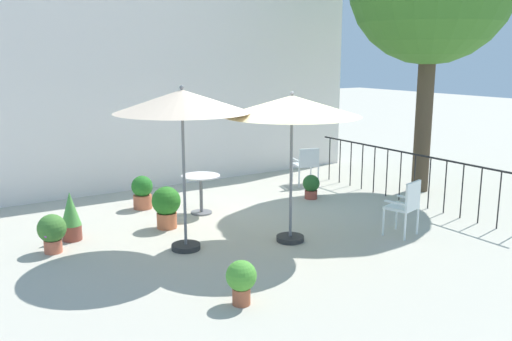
{
  "coord_description": "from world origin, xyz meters",
  "views": [
    {
      "loc": [
        -4.71,
        -7.37,
        2.9
      ],
      "look_at": [
        0.0,
        0.11,
        1.02
      ],
      "focal_mm": 38.33,
      "sensor_mm": 36.0,
      "label": 1
    }
  ],
  "objects_px": {
    "potted_plant_0": "(241,279)",
    "potted_plant_3": "(52,231)",
    "cafe_table_0": "(201,187)",
    "patio_umbrella_1": "(182,103)",
    "patio_umbrella_0": "(292,107)",
    "potted_plant_4": "(142,191)",
    "potted_plant_1": "(71,216)",
    "potted_plant_2": "(166,205)",
    "patio_chair_0": "(406,204)",
    "patio_chair_1": "(307,163)",
    "potted_plant_5": "(311,186)"
  },
  "relations": [
    {
      "from": "potted_plant_0",
      "to": "potted_plant_3",
      "type": "bearing_deg",
      "value": 116.51
    },
    {
      "from": "cafe_table_0",
      "to": "patio_umbrella_1",
      "type": "bearing_deg",
      "value": -123.65
    },
    {
      "from": "patio_umbrella_0",
      "to": "potted_plant_4",
      "type": "height_order",
      "value": "patio_umbrella_0"
    },
    {
      "from": "potted_plant_3",
      "to": "potted_plant_1",
      "type": "bearing_deg",
      "value": 47.71
    },
    {
      "from": "potted_plant_0",
      "to": "potted_plant_2",
      "type": "height_order",
      "value": "potted_plant_2"
    },
    {
      "from": "potted_plant_4",
      "to": "potted_plant_3",
      "type": "bearing_deg",
      "value": -141.84
    },
    {
      "from": "patio_chair_0",
      "to": "potted_plant_1",
      "type": "xyz_separation_m",
      "value": [
        -4.65,
        2.69,
        -0.15
      ]
    },
    {
      "from": "potted_plant_1",
      "to": "potted_plant_3",
      "type": "height_order",
      "value": "potted_plant_1"
    },
    {
      "from": "patio_umbrella_0",
      "to": "potted_plant_3",
      "type": "relative_size",
      "value": 4.01
    },
    {
      "from": "potted_plant_2",
      "to": "potted_plant_3",
      "type": "height_order",
      "value": "potted_plant_2"
    },
    {
      "from": "potted_plant_4",
      "to": "patio_chair_1",
      "type": "bearing_deg",
      "value": -2.21
    },
    {
      "from": "potted_plant_4",
      "to": "potted_plant_5",
      "type": "relative_size",
      "value": 1.29
    },
    {
      "from": "cafe_table_0",
      "to": "potted_plant_4",
      "type": "distance_m",
      "value": 1.22
    },
    {
      "from": "patio_chair_1",
      "to": "potted_plant_5",
      "type": "distance_m",
      "value": 1.21
    },
    {
      "from": "patio_chair_0",
      "to": "potted_plant_2",
      "type": "bearing_deg",
      "value": 141.66
    },
    {
      "from": "patio_chair_1",
      "to": "potted_plant_0",
      "type": "relative_size",
      "value": 1.59
    },
    {
      "from": "patio_chair_1",
      "to": "potted_plant_5",
      "type": "xyz_separation_m",
      "value": [
        -0.64,
        -0.99,
        -0.25
      ]
    },
    {
      "from": "potted_plant_3",
      "to": "patio_chair_1",
      "type": "bearing_deg",
      "value": 13.73
    },
    {
      "from": "potted_plant_3",
      "to": "potted_plant_4",
      "type": "distance_m",
      "value": 2.55
    },
    {
      "from": "cafe_table_0",
      "to": "potted_plant_3",
      "type": "height_order",
      "value": "cafe_table_0"
    },
    {
      "from": "potted_plant_3",
      "to": "potted_plant_4",
      "type": "relative_size",
      "value": 0.92
    },
    {
      "from": "potted_plant_2",
      "to": "patio_chair_1",
      "type": "bearing_deg",
      "value": 17.37
    },
    {
      "from": "cafe_table_0",
      "to": "patio_chair_1",
      "type": "xyz_separation_m",
      "value": [
        3.03,
        0.76,
        0.01
      ]
    },
    {
      "from": "patio_chair_1",
      "to": "potted_plant_1",
      "type": "relative_size",
      "value": 1.09
    },
    {
      "from": "potted_plant_1",
      "to": "potted_plant_4",
      "type": "height_order",
      "value": "potted_plant_1"
    },
    {
      "from": "potted_plant_3",
      "to": "potted_plant_0",
      "type": "bearing_deg",
      "value": -63.49
    },
    {
      "from": "potted_plant_3",
      "to": "potted_plant_4",
      "type": "height_order",
      "value": "potted_plant_4"
    },
    {
      "from": "cafe_table_0",
      "to": "potted_plant_5",
      "type": "bearing_deg",
      "value": -5.67
    },
    {
      "from": "potted_plant_1",
      "to": "potted_plant_3",
      "type": "xyz_separation_m",
      "value": [
        -0.39,
        -0.42,
        -0.06
      ]
    },
    {
      "from": "potted_plant_1",
      "to": "patio_umbrella_0",
      "type": "bearing_deg",
      "value": -32.96
    },
    {
      "from": "patio_umbrella_0",
      "to": "potted_plant_1",
      "type": "distance_m",
      "value": 3.88
    },
    {
      "from": "patio_umbrella_0",
      "to": "patio_chair_1",
      "type": "distance_m",
      "value": 4.17
    },
    {
      "from": "cafe_table_0",
      "to": "potted_plant_0",
      "type": "distance_m",
      "value": 3.9
    },
    {
      "from": "potted_plant_5",
      "to": "patio_chair_1",
      "type": "bearing_deg",
      "value": 57.3
    },
    {
      "from": "patio_umbrella_1",
      "to": "patio_chair_1",
      "type": "height_order",
      "value": "patio_umbrella_1"
    },
    {
      "from": "patio_chair_0",
      "to": "patio_chair_1",
      "type": "relative_size",
      "value": 1.07
    },
    {
      "from": "cafe_table_0",
      "to": "potted_plant_3",
      "type": "distance_m",
      "value": 2.89
    },
    {
      "from": "cafe_table_0",
      "to": "potted_plant_4",
      "type": "xyz_separation_m",
      "value": [
        -0.8,
        0.9,
        -0.17
      ]
    },
    {
      "from": "patio_umbrella_1",
      "to": "potted_plant_4",
      "type": "height_order",
      "value": "patio_umbrella_1"
    },
    {
      "from": "patio_umbrella_1",
      "to": "cafe_table_0",
      "type": "height_order",
      "value": "patio_umbrella_1"
    },
    {
      "from": "potted_plant_5",
      "to": "cafe_table_0",
      "type": "bearing_deg",
      "value": 174.33
    },
    {
      "from": "potted_plant_0",
      "to": "potted_plant_1",
      "type": "height_order",
      "value": "potted_plant_1"
    },
    {
      "from": "patio_umbrella_1",
      "to": "potted_plant_0",
      "type": "bearing_deg",
      "value": -96.8
    },
    {
      "from": "potted_plant_2",
      "to": "potted_plant_4",
      "type": "distance_m",
      "value": 1.38
    },
    {
      "from": "patio_umbrella_0",
      "to": "cafe_table_0",
      "type": "xyz_separation_m",
      "value": [
        -0.5,
        2.14,
        -1.61
      ]
    },
    {
      "from": "potted_plant_1",
      "to": "potted_plant_2",
      "type": "bearing_deg",
      "value": -8.34
    },
    {
      "from": "cafe_table_0",
      "to": "potted_plant_5",
      "type": "height_order",
      "value": "cafe_table_0"
    },
    {
      "from": "patio_umbrella_1",
      "to": "potted_plant_0",
      "type": "height_order",
      "value": "patio_umbrella_1"
    },
    {
      "from": "cafe_table_0",
      "to": "potted_plant_2",
      "type": "relative_size",
      "value": 1.01
    },
    {
      "from": "potted_plant_0",
      "to": "potted_plant_3",
      "type": "distance_m",
      "value": 3.35
    }
  ]
}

